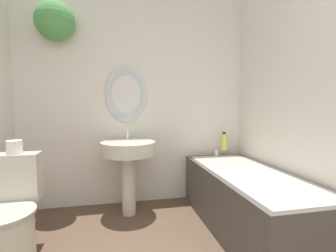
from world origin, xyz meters
The scene contains 7 objects.
wall_back centered at (-0.11, 2.64, 1.30)m, with size 2.66×0.39×2.40m.
wall_right centered at (1.30, 1.32, 1.20)m, with size 0.06×2.76×2.40m.
toilet centered at (-1.00, 1.65, 0.30)m, with size 0.43×0.59×0.76m.
pedestal_sink centered at (-0.12, 2.32, 0.60)m, with size 0.55×0.55×0.86m.
bathtub centered at (0.91, 1.77, 0.28)m, with size 0.68×1.62×0.60m.
shampoo_bottle centered at (1.01, 2.48, 0.70)m, with size 0.07×0.07×0.21m.
toilet_paper_roll centered at (-1.00, 1.87, 0.81)m, with size 0.11×0.11×0.10m.
Camera 1 is at (-0.24, -0.16, 1.12)m, focal length 26.00 mm.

